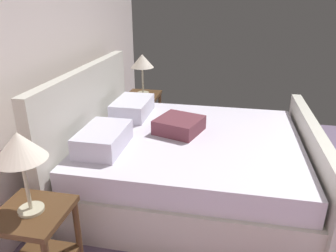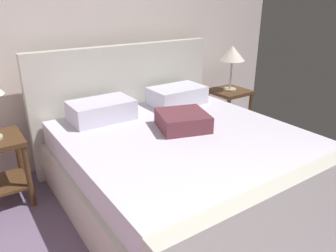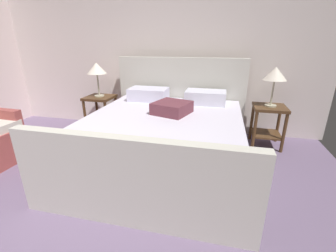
# 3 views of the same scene
# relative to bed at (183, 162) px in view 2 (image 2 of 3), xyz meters

# --- Properties ---
(wall_back) EXTENTS (5.45, 0.12, 2.57)m
(wall_back) POSITION_rel_bed_xyz_m (-0.48, 1.27, 0.93)
(wall_back) COLOR silver
(wall_back) RESTS_ON ground
(bed) EXTENTS (2.01, 2.23, 1.23)m
(bed) POSITION_rel_bed_xyz_m (0.00, 0.00, 0.00)
(bed) COLOR beige
(bed) RESTS_ON ground
(nightstand_right) EXTENTS (0.44, 0.44, 0.60)m
(nightstand_right) POSITION_rel_bed_xyz_m (1.32, 0.81, 0.05)
(nightstand_right) COLOR #4B311A
(nightstand_right) RESTS_ON ground
(table_lamp_right) EXTENTS (0.31, 0.31, 0.54)m
(table_lamp_right) POSITION_rel_bed_xyz_m (1.32, 0.81, 0.68)
(table_lamp_right) COLOR #B7B293
(table_lamp_right) RESTS_ON nightstand_right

